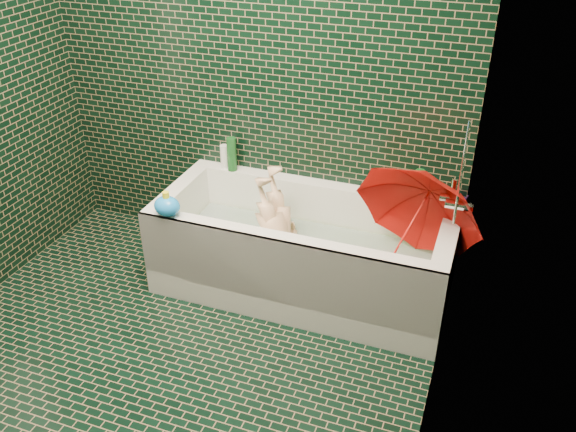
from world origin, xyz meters
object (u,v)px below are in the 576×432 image
(umbrella, at_px, (409,228))
(rubber_duck, at_px, (410,192))
(bathtub, at_px, (303,259))
(bath_toy, at_px, (167,206))
(child, at_px, (280,242))

(umbrella, xyz_separation_m, rubber_duck, (-0.06, 0.39, 0.01))
(bathtub, xyz_separation_m, bath_toy, (-0.68, -0.32, 0.40))
(bathtub, xyz_separation_m, child, (-0.13, -0.01, 0.10))
(bathtub, bearing_deg, umbrella, -5.82)
(umbrella, distance_m, bath_toy, 1.30)
(umbrella, height_order, bath_toy, umbrella)
(rubber_duck, bearing_deg, bath_toy, -137.24)
(bath_toy, bearing_deg, bathtub, 7.88)
(bathtub, xyz_separation_m, rubber_duck, (0.54, 0.33, 0.38))
(bathtub, distance_m, child, 0.17)
(bathtub, relative_size, child, 1.94)
(bathtub, relative_size, bath_toy, 9.61)
(child, xyz_separation_m, rubber_duck, (0.67, 0.34, 0.29))
(umbrella, distance_m, rubber_duck, 0.40)
(child, relative_size, umbrella, 1.31)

